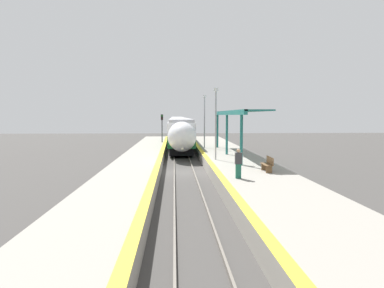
% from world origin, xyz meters
% --- Properties ---
extents(ground_plane, '(120.00, 120.00, 0.00)m').
position_xyz_m(ground_plane, '(0.00, 0.00, 0.00)').
color(ground_plane, '#423F3D').
extents(rail_left, '(0.08, 90.00, 0.15)m').
position_xyz_m(rail_left, '(-0.72, 0.00, 0.07)').
color(rail_left, slate).
rests_on(rail_left, ground_plane).
extents(rail_right, '(0.08, 90.00, 0.15)m').
position_xyz_m(rail_right, '(0.72, 0.00, 0.07)').
color(rail_right, slate).
rests_on(rail_right, ground_plane).
extents(train, '(2.79, 69.47, 3.81)m').
position_xyz_m(train, '(0.00, 39.94, 2.18)').
color(train, black).
rests_on(train, ground_plane).
extents(platform_right, '(4.68, 64.00, 0.87)m').
position_xyz_m(platform_right, '(4.01, 0.00, 0.43)').
color(platform_right, gray).
rests_on(platform_right, ground_plane).
extents(platform_left, '(3.51, 64.00, 0.87)m').
position_xyz_m(platform_left, '(-3.42, 0.00, 0.43)').
color(platform_left, gray).
rests_on(platform_left, ground_plane).
extents(platform_bench, '(0.44, 1.54, 0.89)m').
position_xyz_m(platform_bench, '(4.90, -5.38, 1.33)').
color(platform_bench, brown).
rests_on(platform_bench, platform_right).
extents(person_waiting, '(0.36, 0.22, 1.60)m').
position_xyz_m(person_waiting, '(2.70, -7.70, 1.68)').
color(person_waiting, '#1E604C').
rests_on(person_waiting, platform_right).
extents(railway_signal, '(0.28, 0.28, 4.33)m').
position_xyz_m(railway_signal, '(-2.22, 19.27, 2.65)').
color(railway_signal, '#59595E').
rests_on(railway_signal, ground_plane).
extents(lamppost_near, '(0.36, 0.20, 5.42)m').
position_xyz_m(lamppost_near, '(2.43, 0.78, 3.96)').
color(lamppost_near, '#9E9EA3').
rests_on(lamppost_near, platform_right).
extents(lamppost_mid, '(0.36, 0.20, 5.42)m').
position_xyz_m(lamppost_mid, '(2.43, 11.28, 3.96)').
color(lamppost_mid, '#9E9EA3').
rests_on(lamppost_mid, platform_right).
extents(station_canopy, '(2.02, 16.90, 3.76)m').
position_xyz_m(station_canopy, '(4.38, 4.52, 4.37)').
color(station_canopy, '#1E6B66').
rests_on(station_canopy, platform_right).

